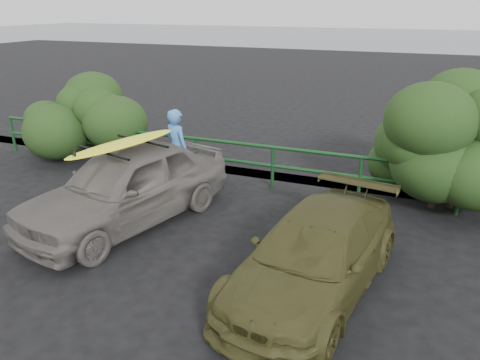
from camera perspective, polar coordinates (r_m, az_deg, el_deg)
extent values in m
plane|color=black|center=(7.56, -16.02, -12.97)|extent=(80.00, 80.00, 0.00)
plane|color=#525D65|center=(65.09, 19.00, 16.08)|extent=(200.00, 200.00, 0.00)
imported|color=#605B55|center=(9.36, -13.62, -0.67)|extent=(2.91, 4.84, 1.54)
imported|color=#413F1C|center=(7.11, 9.09, -8.99)|extent=(2.31, 4.35, 1.20)
imported|color=#4281C7|center=(10.93, -7.67, 3.76)|extent=(0.81, 0.69, 1.88)
ellipsoid|color=#FBFF1A|center=(9.09, -14.07, 4.35)|extent=(1.15, 2.58, 0.08)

